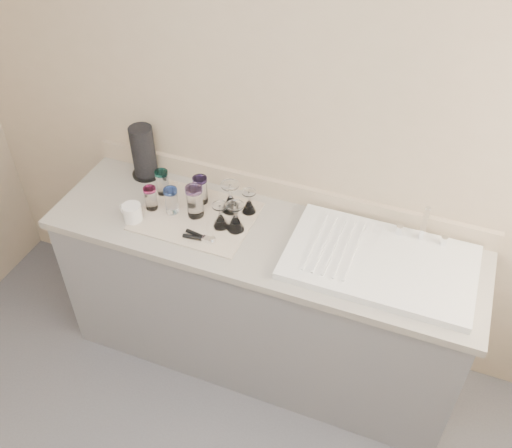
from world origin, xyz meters
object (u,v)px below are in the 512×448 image
at_px(goblet_front_right, 235,221).
at_px(sink_unit, 381,262).
at_px(tumbler_blue, 171,200).
at_px(goblet_front_left, 221,219).
at_px(tumbler_teal, 162,182).
at_px(tumbler_magenta, 151,198).
at_px(goblet_back_left, 231,201).
at_px(tumbler_purple, 200,190).
at_px(tumbler_lavender, 195,201).
at_px(white_mug, 132,213).
at_px(goblet_back_right, 249,205).
at_px(paper_towel_roll, 144,153).
at_px(can_opener, 200,237).

bearing_deg(goblet_front_right, sink_unit, 1.95).
xyz_separation_m(tumbler_blue, goblet_front_left, (0.26, -0.01, -0.02)).
bearing_deg(tumbler_teal, goblet_front_left, -19.09).
bearing_deg(tumbler_teal, tumbler_magenta, -87.58).
bearing_deg(goblet_back_left, goblet_front_right, -57.40).
distance_m(goblet_front_left, goblet_front_right, 0.07).
bearing_deg(tumbler_purple, tumbler_lavender, -78.85).
bearing_deg(tumbler_lavender, tumbler_purple, 101.15).
xyz_separation_m(tumbler_magenta, goblet_front_right, (0.44, 0.01, -0.01)).
bearing_deg(white_mug, tumbler_purple, 44.28).
height_order(tumbler_teal, goblet_front_left, tumbler_teal).
height_order(goblet_back_left, white_mug, goblet_back_left).
relative_size(tumbler_lavender, white_mug, 1.25).
xyz_separation_m(tumbler_teal, goblet_back_left, (0.37, -0.00, -0.01)).
xyz_separation_m(sink_unit, goblet_back_left, (-0.76, 0.10, 0.04)).
height_order(tumbler_blue, goblet_back_left, goblet_back_left).
height_order(tumbler_teal, white_mug, tumbler_teal).
xyz_separation_m(tumbler_purple, tumbler_magenta, (-0.20, -0.13, -0.01)).
bearing_deg(goblet_front_left, tumbler_lavender, 167.46).
height_order(tumbler_blue, white_mug, tumbler_blue).
bearing_deg(tumbler_magenta, tumbler_lavender, 8.12).
height_order(goblet_back_right, paper_towel_roll, paper_towel_roll).
bearing_deg(goblet_back_right, goblet_front_left, -119.39).
distance_m(goblet_front_right, white_mug, 0.50).
distance_m(sink_unit, paper_towel_roll, 1.31).
distance_m(tumbler_teal, goblet_front_left, 0.40).
distance_m(tumbler_magenta, goblet_front_right, 0.44).
xyz_separation_m(tumbler_magenta, goblet_back_left, (0.36, 0.13, -0.01)).
height_order(tumbler_lavender, white_mug, tumbler_lavender).
distance_m(tumbler_magenta, goblet_back_left, 0.39).
bearing_deg(tumbler_purple, tumbler_magenta, -146.36).
distance_m(tumbler_teal, paper_towel_roll, 0.21).
relative_size(tumbler_magenta, goblet_back_left, 0.78).
bearing_deg(sink_unit, paper_towel_roll, 170.69).
height_order(tumbler_lavender, paper_towel_roll, paper_towel_roll).
bearing_deg(goblet_front_left, goblet_back_left, 91.71).
distance_m(goblet_back_left, goblet_front_right, 0.14).
distance_m(goblet_back_left, paper_towel_roll, 0.55).
bearing_deg(tumbler_blue, tumbler_teal, 134.00).
relative_size(tumbler_lavender, goblet_back_left, 1.05).
distance_m(sink_unit, goblet_front_left, 0.75).
relative_size(tumbler_magenta, goblet_front_right, 0.84).
xyz_separation_m(goblet_back_left, paper_towel_roll, (-0.53, 0.11, 0.08)).
xyz_separation_m(tumbler_purple, goblet_back_left, (0.16, -0.01, -0.02)).
distance_m(tumbler_blue, goblet_back_right, 0.37).
xyz_separation_m(tumbler_purple, white_mug, (-0.25, -0.24, -0.04)).
bearing_deg(sink_unit, goblet_back_right, 170.02).
height_order(can_opener, paper_towel_roll, paper_towel_roll).
relative_size(tumbler_lavender, goblet_front_left, 1.28).
distance_m(tumbler_blue, can_opener, 0.25).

